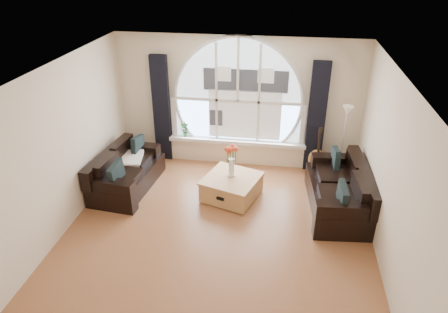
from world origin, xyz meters
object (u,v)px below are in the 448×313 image
sofa_left (127,169)px  potted_plant (185,129)px  coffee_chest (232,186)px  sofa_right (339,189)px  vase_flowers (232,157)px  guitar (318,149)px  floor_lamp (342,145)px

sofa_left → potted_plant: 1.60m
coffee_chest → sofa_left: bearing=-163.1°
sofa_right → vase_flowers: size_ratio=2.70×
sofa_right → coffee_chest: (-1.93, 0.08, -0.17)m
sofa_right → guitar: guitar is taller
coffee_chest → guitar: guitar is taller
coffee_chest → floor_lamp: (2.03, 0.91, 0.57)m
sofa_left → vase_flowers: 2.07m
sofa_left → coffee_chest: size_ratio=1.82×
vase_flowers → guitar: (1.62, 1.13, -0.28)m
floor_lamp → potted_plant: size_ratio=5.03×
vase_flowers → potted_plant: size_ratio=2.20×
sofa_left → coffee_chest: 2.05m
sofa_left → guitar: 3.83m
potted_plant → coffee_chest: bearing=-48.6°
sofa_left → vase_flowers: size_ratio=2.45×
coffee_chest → floor_lamp: size_ratio=0.59×
sofa_right → potted_plant: (-3.14, 1.45, 0.31)m
guitar → potted_plant: bearing=171.3°
vase_flowers → floor_lamp: (2.04, 0.83, -0.01)m
floor_lamp → guitar: floor_lamp is taller
sofa_left → guitar: guitar is taller
guitar → potted_plant: (-2.81, 0.16, 0.18)m
vase_flowers → potted_plant: (-1.19, 1.30, -0.10)m
guitar → floor_lamp: bearing=-40.6°
sofa_right → floor_lamp: bearing=79.2°
coffee_chest → guitar: 2.03m
potted_plant → sofa_right: bearing=-24.7°
vase_flowers → floor_lamp: size_ratio=0.44×
coffee_chest → potted_plant: bearing=149.3°
sofa_left → guitar: bearing=23.7°
guitar → sofa_left: bearing=-167.5°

